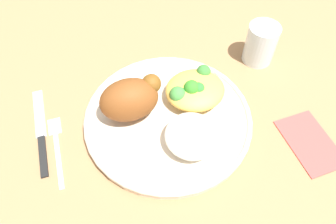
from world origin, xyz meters
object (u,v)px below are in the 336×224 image
at_px(plate, 168,118).
at_px(mac_cheese_with_broccoli, 194,89).
at_px(napkin, 310,142).
at_px(knife, 41,137).
at_px(rice_pile, 192,136).
at_px(fork, 57,147).
at_px(roasted_chicken, 131,99).
at_px(water_glass, 261,44).

xyz_separation_m(plate, mac_cheese_with_broccoli, (0.06, 0.03, 0.03)).
bearing_deg(napkin, plate, 152.02).
bearing_deg(knife, mac_cheese_with_broccoli, -1.30).
height_order(plate, rice_pile, rice_pile).
relative_size(mac_cheese_with_broccoli, fork, 0.76).
bearing_deg(plate, mac_cheese_with_broccoli, 24.86).
relative_size(rice_pile, mac_cheese_with_broccoli, 0.84).
xyz_separation_m(roasted_chicken, fork, (-0.14, -0.02, -0.05)).
bearing_deg(rice_pile, knife, 158.32).
xyz_separation_m(roasted_chicken, knife, (-0.16, 0.01, -0.05)).
bearing_deg(plate, rice_pile, -72.08).
relative_size(plate, napkin, 2.51).
bearing_deg(mac_cheese_with_broccoli, knife, 178.70).
distance_m(plate, fork, 0.20).
height_order(fork, knife, knife).
bearing_deg(fork, mac_cheese_with_broccoli, 4.70).
relative_size(mac_cheese_with_broccoli, water_glass, 1.31).
bearing_deg(water_glass, mac_cheese_with_broccoli, -157.40).
height_order(fork, napkin, fork).
distance_m(roasted_chicken, napkin, 0.32).
xyz_separation_m(water_glass, napkin, (-0.01, -0.21, -0.04)).
bearing_deg(plate, napkin, -27.98).
distance_m(fork, napkin, 0.44).
distance_m(roasted_chicken, rice_pile, 0.12).
xyz_separation_m(fork, knife, (-0.02, 0.03, 0.00)).
bearing_deg(roasted_chicken, plate, -23.94).
bearing_deg(fork, water_glass, 12.10).
height_order(rice_pile, mac_cheese_with_broccoli, mac_cheese_with_broccoli).
relative_size(knife, water_glass, 2.30).
bearing_deg(napkin, rice_pile, 164.74).
distance_m(rice_pile, fork, 0.23).
distance_m(rice_pile, water_glass, 0.26).
bearing_deg(mac_cheese_with_broccoli, napkin, -41.70).
bearing_deg(mac_cheese_with_broccoli, roasted_chicken, -179.31).
bearing_deg(roasted_chicken, rice_pile, -48.46).
xyz_separation_m(knife, napkin, (0.44, -0.15, -0.00)).
height_order(rice_pile, water_glass, water_glass).
relative_size(plate, knife, 1.57).
xyz_separation_m(plate, water_glass, (0.23, 0.10, 0.03)).
xyz_separation_m(knife, water_glass, (0.45, 0.06, 0.04)).
xyz_separation_m(roasted_chicken, napkin, (0.28, -0.14, -0.06)).
distance_m(roasted_chicken, water_glass, 0.29).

